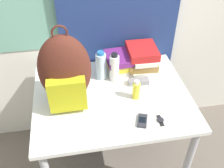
# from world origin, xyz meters

# --- Properties ---
(curtain_blue) EXTENTS (0.90, 0.04, 2.50)m
(curtain_blue) POSITION_xyz_m (0.13, 0.87, 1.25)
(curtain_blue) COLOR navy
(curtain_blue) RESTS_ON ground_plane
(desk) EXTENTS (1.06, 0.84, 0.77)m
(desk) POSITION_xyz_m (0.00, 0.42, 0.67)
(desk) COLOR silver
(desk) RESTS_ON ground_plane
(backpack) EXTENTS (0.33, 0.25, 0.55)m
(backpack) POSITION_xyz_m (-0.29, 0.42, 1.01)
(backpack) COLOR #512319
(backpack) RESTS_ON desk
(book_stack_left) EXTENTS (0.23, 0.25, 0.14)m
(book_stack_left) POSITION_xyz_m (0.11, 0.69, 0.84)
(book_stack_left) COLOR silver
(book_stack_left) RESTS_ON desk
(book_stack_center) EXTENTS (0.23, 0.26, 0.18)m
(book_stack_center) POSITION_xyz_m (0.28, 0.69, 0.86)
(book_stack_center) COLOR silver
(book_stack_center) RESTS_ON desk
(water_bottle) EXTENTS (0.08, 0.08, 0.23)m
(water_bottle) POSITION_xyz_m (-0.04, 0.62, 0.88)
(water_bottle) COLOR silver
(water_bottle) RESTS_ON desk
(sports_bottle) EXTENTS (0.07, 0.07, 0.22)m
(sports_bottle) POSITION_xyz_m (0.05, 0.59, 0.88)
(sports_bottle) COLOR white
(sports_bottle) RESTS_ON desk
(sunscreen_bottle) EXTENTS (0.05, 0.05, 0.14)m
(sunscreen_bottle) POSITION_xyz_m (0.15, 0.37, 0.84)
(sunscreen_bottle) COLOR yellow
(sunscreen_bottle) RESTS_ON desk
(cell_phone) EXTENTS (0.09, 0.12, 0.02)m
(cell_phone) POSITION_xyz_m (0.14, 0.15, 0.78)
(cell_phone) COLOR #2D2D33
(cell_phone) RESTS_ON desk
(sunglasses_case) EXTENTS (0.15, 0.06, 0.04)m
(sunglasses_case) POSITION_xyz_m (0.21, 0.51, 0.79)
(sunglasses_case) COLOR gray
(sunglasses_case) RESTS_ON desk
(wristwatch) EXTENTS (0.04, 0.09, 0.01)m
(wristwatch) POSITION_xyz_m (0.25, 0.14, 0.78)
(wristwatch) COLOR black
(wristwatch) RESTS_ON desk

